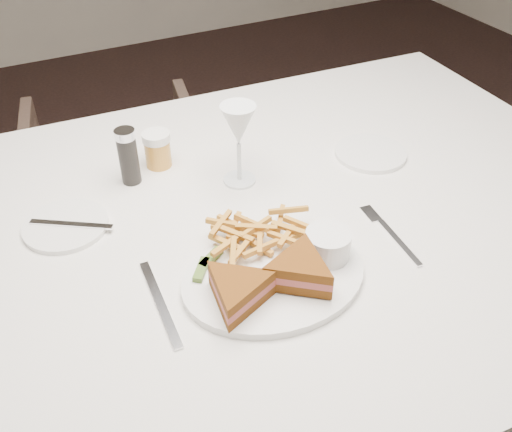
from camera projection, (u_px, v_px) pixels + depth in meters
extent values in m
plane|color=black|center=(309.00, 304.00, 1.94)|extent=(5.00, 5.00, 0.00)
cube|color=silver|center=(246.00, 347.00, 1.33)|extent=(1.68, 1.16, 0.75)
imported|color=#49372D|center=(119.00, 181.00, 1.99)|extent=(0.67, 0.64, 0.60)
ellipsoid|color=white|center=(274.00, 277.00, 0.97)|extent=(0.33, 0.26, 0.01)
cube|color=silver|center=(160.00, 303.00, 0.93)|extent=(0.03, 0.21, 0.00)
cylinder|color=white|center=(66.00, 225.00, 1.08)|extent=(0.16, 0.16, 0.01)
cylinder|color=white|center=(371.00, 153.00, 1.28)|extent=(0.16, 0.16, 0.01)
cylinder|color=black|center=(128.00, 157.00, 1.17)|extent=(0.04, 0.04, 0.12)
cylinder|color=#C88730|center=(158.00, 149.00, 1.23)|extent=(0.06, 0.06, 0.08)
cube|color=#486924|center=(211.00, 258.00, 0.99)|extent=(0.06, 0.04, 0.01)
cube|color=#486924|center=(201.00, 270.00, 0.96)|extent=(0.05, 0.05, 0.01)
cylinder|color=white|center=(328.00, 244.00, 0.98)|extent=(0.08, 0.08, 0.05)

